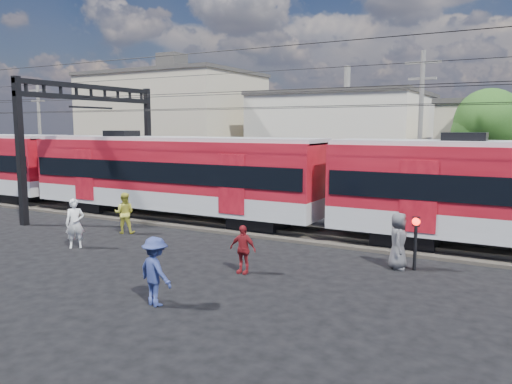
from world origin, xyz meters
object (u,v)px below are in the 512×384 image
pedestrian_c (155,271)px  crossing_signal (416,233)px  pedestrian_a (75,223)px  commuter_train (174,173)px

pedestrian_c → crossing_signal: bearing=-113.4°
pedestrian_a → pedestrian_c: bearing=-71.3°
commuter_train → pedestrian_c: (7.07, -9.89, -1.48)m
pedestrian_a → pedestrian_c: size_ratio=1.05×
crossing_signal → commuter_train: bearing=165.1°
commuter_train → pedestrian_c: commuter_train is taller
crossing_signal → pedestrian_c: bearing=-129.0°
commuter_train → pedestrian_c: bearing=-54.4°
pedestrian_a → commuter_train: bearing=46.9°
pedestrian_a → pedestrian_c: pedestrian_a is taller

